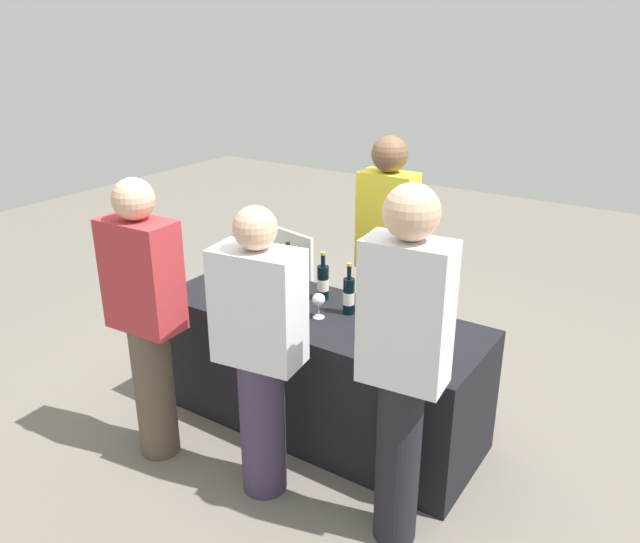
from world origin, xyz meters
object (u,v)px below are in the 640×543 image
wine_bottle_7 (414,309)px  wine_glass_4 (373,323)px  wine_bottle_5 (379,295)px  menu_board (292,281)px  wine_glass_5 (397,334)px  wine_glass_1 (268,289)px  wine_glass_2 (296,307)px  wine_bottle_0 (236,259)px  guest_2 (403,360)px  guest_0 (146,314)px  wine_glass_0 (235,285)px  wine_glass_3 (319,300)px  wine_bottle_4 (349,295)px  server_pouring (386,252)px  wine_bottle_3 (323,282)px  wine_bottle_1 (288,273)px  wine_bottle_2 (294,282)px  guest_1 (260,349)px  wine_bottle_6 (395,299)px

wine_bottle_7 → wine_glass_4: size_ratio=2.31×
wine_bottle_5 → wine_bottle_7: size_ratio=0.96×
menu_board → wine_glass_5: bearing=-24.9°
wine_glass_1 → menu_board: size_ratio=0.17×
wine_bottle_7 → wine_glass_2: bearing=-154.1°
wine_bottle_0 → guest_2: (1.55, -0.72, 0.09)m
wine_bottle_5 → guest_0: (-0.89, -0.90, 0.00)m
wine_glass_5 → menu_board: 1.89m
wine_glass_2 → wine_glass_4: bearing=4.4°
wine_bottle_7 → wine_glass_5: (0.04, -0.28, -0.02)m
wine_glass_5 → wine_glass_0: bearing=178.6°
wine_glass_3 → guest_0: 0.93m
wine_glass_0 → wine_glass_2: bearing=-3.3°
wine_bottle_4 → server_pouring: (-0.08, 0.59, 0.06)m
wine_bottle_3 → wine_glass_5: wine_bottle_3 is taller
server_pouring → wine_glass_3: bearing=85.1°
wine_bottle_5 → guest_2: (0.52, -0.74, 0.09)m
wine_glass_3 → server_pouring: (0.03, 0.73, 0.07)m
wine_bottle_7 → wine_glass_0: size_ratio=2.29×
wine_bottle_7 → wine_glass_4: (-0.12, -0.24, -0.02)m
wine_bottle_1 → wine_glass_4: bearing=-20.4°
wine_bottle_1 → wine_glass_2: bearing=-47.9°
wine_bottle_5 → wine_bottle_0: bearing=-179.2°
wine_bottle_4 → wine_glass_1: bearing=-161.9°
wine_bottle_5 → guest_2: guest_2 is taller
wine_glass_2 → guest_0: size_ratio=0.08×
wine_bottle_7 → wine_glass_1: wine_bottle_7 is taller
wine_bottle_4 → guest_0: guest_0 is taller
wine_bottle_2 → wine_glass_2: wine_bottle_2 is taller
wine_bottle_4 → guest_0: size_ratio=0.19×
wine_glass_1 → guest_1: 0.68m
wine_bottle_3 → wine_glass_3: size_ratio=2.01×
wine_glass_1 → server_pouring: (0.38, 0.74, 0.08)m
wine_glass_2 → wine_glass_1: bearing=160.6°
wine_bottle_3 → wine_glass_2: size_ratio=2.34×
wine_bottle_4 → guest_0: bearing=-133.6°
wine_bottle_6 → guest_0: guest_0 is taller
wine_glass_4 → guest_0: (-1.03, -0.59, 0.01)m
wine_glass_3 → server_pouring: 0.73m
wine_bottle_1 → guest_1: bearing=-63.1°
wine_bottle_4 → guest_1: size_ratio=0.20×
wine_glass_4 → wine_glass_5: 0.16m
wine_glass_2 → server_pouring: 0.85m
wine_bottle_0 → wine_glass_4: wine_bottle_0 is taller
wine_glass_0 → menu_board: wine_glass_0 is taller
wine_bottle_7 → wine_glass_2: wine_bottle_7 is taller
wine_bottle_5 → wine_glass_0: wine_bottle_5 is taller
wine_bottle_6 → menu_board: wine_bottle_6 is taller
wine_bottle_0 → wine_glass_4: (1.17, -0.30, -0.02)m
wine_glass_5 → guest_0: guest_0 is taller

